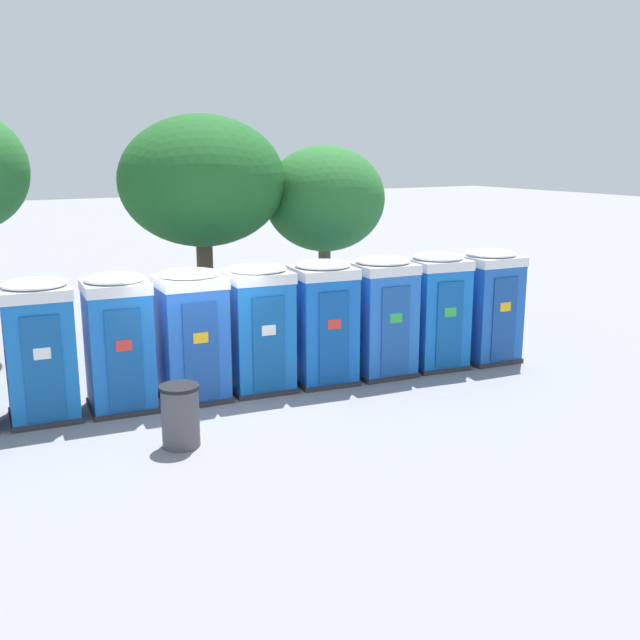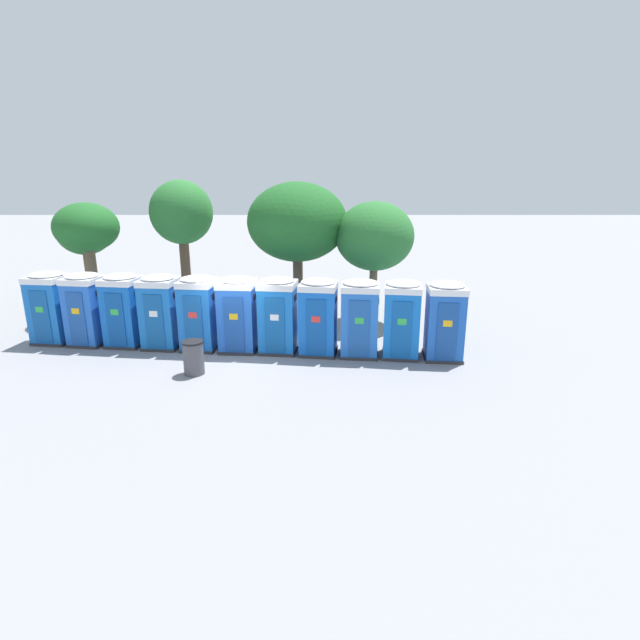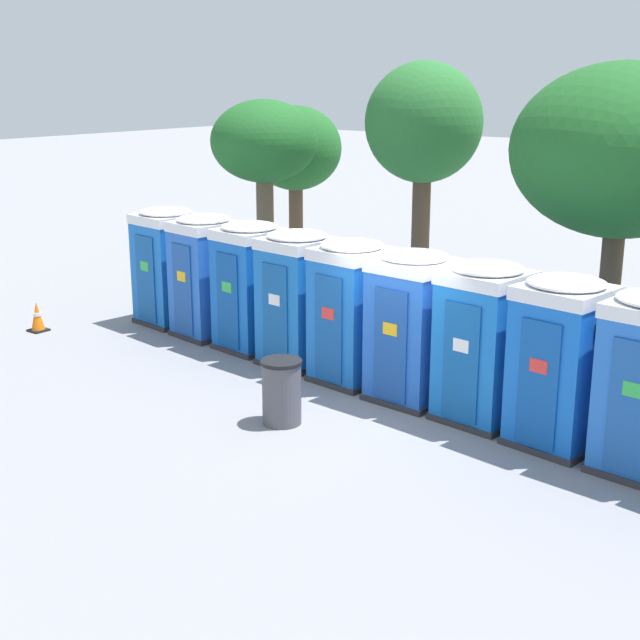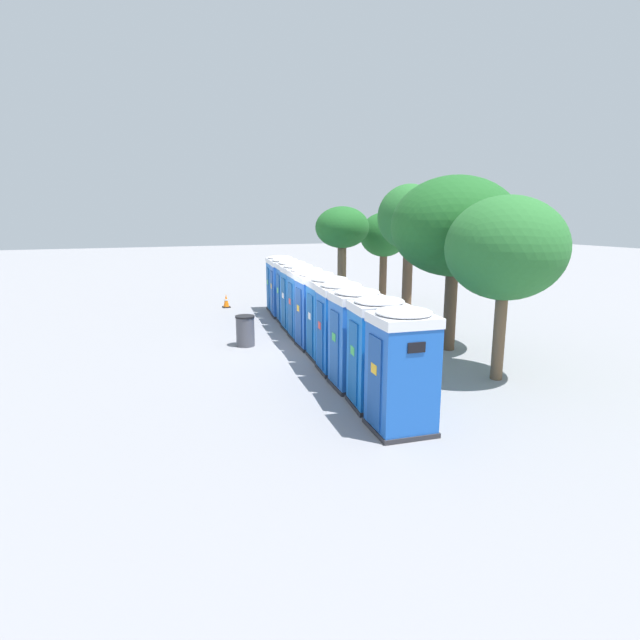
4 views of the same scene
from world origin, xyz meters
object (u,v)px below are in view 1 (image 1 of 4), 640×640
(trash_can, at_px, (180,416))
(portapotty_10, at_px, (488,305))
(portapotty_4, at_px, (119,342))
(portapotty_9, at_px, (436,310))
(street_tree_1, at_px, (325,200))
(street_tree_2, at_px, (202,182))
(portapotty_5, at_px, (192,334))
(portapotty_6, at_px, (259,327))
(portapotty_7, at_px, (323,321))
(portapotty_3, at_px, (40,349))
(portapotty_8, at_px, (382,316))

(trash_can, bearing_deg, portapotty_10, 9.84)
(trash_can, bearing_deg, portapotty_4, 97.98)
(portapotty_9, distance_m, street_tree_1, 4.50)
(portapotty_4, relative_size, street_tree_2, 0.46)
(portapotty_10, xyz_separation_m, street_tree_2, (-4.91, 4.72, 2.66))
(portapotty_4, xyz_separation_m, portapotty_5, (1.35, -0.17, -0.00))
(portapotty_4, distance_m, trash_can, 2.44)
(street_tree_2, bearing_deg, portapotty_6, -96.98)
(portapotty_4, bearing_deg, portapotty_7, -6.74)
(portapotty_6, relative_size, street_tree_1, 0.53)
(street_tree_2, distance_m, trash_can, 7.54)
(portapotty_7, height_order, portapotty_9, same)
(portapotty_7, bearing_deg, portapotty_4, 173.26)
(portapotty_7, xyz_separation_m, street_tree_2, (-0.85, 4.25, 2.66))
(trash_can, bearing_deg, street_tree_2, 64.61)
(portapotty_3, xyz_separation_m, street_tree_1, (7.57, 2.96, 2.18))
(portapotty_3, bearing_deg, portapotty_9, -6.56)
(portapotty_9, bearing_deg, street_tree_2, 128.12)
(portapotty_5, relative_size, portapotty_8, 1.00)
(portapotty_4, xyz_separation_m, portapotty_7, (4.05, -0.48, -0.00))
(portapotty_7, relative_size, trash_can, 2.45)
(street_tree_2, bearing_deg, portapotty_8, -63.49)
(portapotty_5, bearing_deg, portapotty_8, -6.68)
(portapotty_4, height_order, portapotty_7, same)
(portapotty_4, xyz_separation_m, street_tree_2, (3.20, 3.77, 2.66))
(portapotty_7, xyz_separation_m, street_tree_1, (2.17, 3.62, 2.18))
(portapotty_4, distance_m, street_tree_1, 7.30)
(portapotty_3, distance_m, portapotty_10, 9.52)
(portapotty_6, height_order, portapotty_9, same)
(portapotty_8, xyz_separation_m, portapotty_10, (2.70, -0.31, 0.00))
(street_tree_1, bearing_deg, street_tree_2, 168.10)
(portapotty_9, bearing_deg, street_tree_1, 97.86)
(portapotty_3, relative_size, portapotty_5, 1.00)
(portapotty_8, bearing_deg, portapotty_10, -6.44)
(portapotty_8, distance_m, portapotty_10, 2.72)
(portapotty_3, height_order, street_tree_2, street_tree_2)
(portapotty_10, bearing_deg, portapotty_7, 173.43)
(portapotty_8, height_order, portapotty_10, same)
(portapotty_6, distance_m, street_tree_2, 4.87)
(portapotty_6, bearing_deg, portapotty_4, 174.29)
(portapotty_10, bearing_deg, portapotty_4, 173.35)
(portapotty_3, xyz_separation_m, trash_can, (1.67, -2.47, -0.76))
(portapotty_5, xyz_separation_m, portapotty_10, (6.76, -0.78, 0.00))
(portapotty_4, bearing_deg, portapotty_5, -7.00)
(portapotty_8, height_order, street_tree_1, street_tree_1)
(portapotty_9, bearing_deg, trash_can, -166.57)
(portapotty_5, distance_m, portapotty_6, 1.36)
(portapotty_7, relative_size, street_tree_2, 0.46)
(portapotty_10, height_order, street_tree_1, street_tree_1)
(portapotty_7, bearing_deg, street_tree_1, 59.04)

